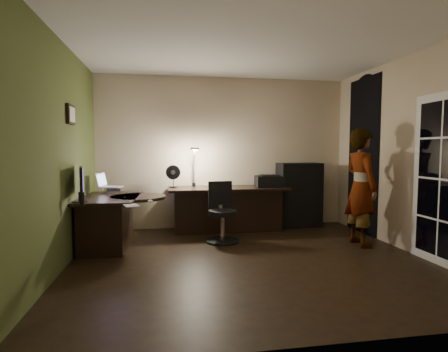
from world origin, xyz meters
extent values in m
cube|color=black|center=(0.00, 0.00, -0.01)|extent=(4.50, 4.00, 0.01)
cube|color=silver|center=(0.00, 0.00, 2.71)|extent=(4.50, 4.00, 0.01)
cube|color=#C7B290|center=(0.00, 2.00, 1.35)|extent=(4.50, 0.01, 2.70)
cube|color=#C7B290|center=(0.00, -2.00, 1.35)|extent=(4.50, 0.01, 2.70)
cube|color=#C7B290|center=(-2.25, 0.00, 1.35)|extent=(0.01, 4.00, 2.70)
cube|color=#C7B290|center=(2.25, 0.00, 1.35)|extent=(0.01, 4.00, 2.70)
cube|color=#485626|center=(-2.24, 0.00, 1.35)|extent=(0.00, 4.00, 2.70)
cube|color=black|center=(2.24, 1.15, 1.30)|extent=(0.01, 0.90, 2.60)
cube|color=white|center=(2.24, -0.55, 1.05)|extent=(0.02, 0.92, 2.10)
cube|color=black|center=(-2.22, 0.45, 1.85)|extent=(0.04, 0.30, 0.25)
cube|color=black|center=(-1.83, 0.88, 0.37)|extent=(0.85, 1.32, 0.74)
cube|color=black|center=(0.01, 1.61, 0.38)|extent=(2.03, 0.71, 0.76)
cube|color=black|center=(1.37, 1.78, 0.58)|extent=(0.79, 0.42, 1.16)
cube|color=silver|center=(-1.88, 1.40, 0.78)|extent=(0.27, 0.25, 0.09)
cube|color=silver|center=(-1.88, 1.40, 0.93)|extent=(0.40, 0.38, 0.22)
cube|color=black|center=(-2.13, 0.42, 0.90)|extent=(0.21, 0.51, 0.33)
ellipsoid|color=silver|center=(-1.24, 0.24, 0.75)|extent=(0.07, 0.10, 0.04)
cube|color=black|center=(-1.93, 1.20, 0.74)|extent=(0.10, 0.14, 0.01)
cube|color=black|center=(-1.61, 0.75, 0.74)|extent=(0.04, 0.15, 0.01)
cylinder|color=black|center=(-2.05, 0.16, 0.81)|extent=(0.07, 0.07, 0.16)
cube|color=silver|center=(-1.45, 0.00, 0.74)|extent=(0.22, 0.26, 0.01)
cube|color=black|center=(-0.92, 1.70, 0.96)|extent=(0.27, 0.18, 0.38)
cube|color=navy|center=(0.62, 1.73, 0.82)|extent=(0.22, 0.16, 0.10)
cube|color=black|center=(0.73, 1.56, 0.87)|extent=(0.48, 0.38, 0.20)
cube|color=black|center=(-0.56, 1.83, 1.13)|extent=(0.25, 0.36, 0.72)
cube|color=black|center=(-0.20, 0.91, 0.46)|extent=(0.52, 0.52, 0.91)
imported|color=#D8A88C|center=(1.78, 0.42, 0.86)|extent=(0.43, 0.63, 1.71)
camera|label=1|loc=(-1.03, -4.27, 1.41)|focal=28.00mm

